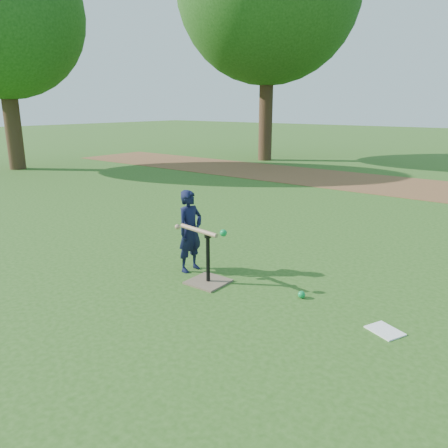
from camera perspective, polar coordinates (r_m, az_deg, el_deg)
The scene contains 7 objects.
ground at distance 5.42m, azimuth 0.65°, elevation -6.55°, with size 80.00×80.00×0.00m, color #285116.
dirt_strip at distance 12.06m, azimuth 23.03°, elevation 4.48°, with size 24.00×3.00×0.01m, color brown.
child at distance 5.40m, azimuth -4.45°, elevation -0.92°, with size 0.37×0.25×1.03m, color black.
wiffle_ball_ground at distance 4.84m, azimuth 10.09°, elevation -9.06°, with size 0.08×0.08×0.08m, color #0D9543.
clipboard at distance 4.40m, azimuth 20.28°, elevation -12.94°, with size 0.30×0.23×0.01m, color white.
batting_tee at distance 5.14m, azimuth -2.09°, elevation -6.52°, with size 0.44×0.44×0.61m.
swing_action at distance 5.00m, azimuth -2.98°, elevation -0.86°, with size 0.74×0.14×0.11m.
Camera 1 is at (3.07, -3.99, 2.02)m, focal length 35.00 mm.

